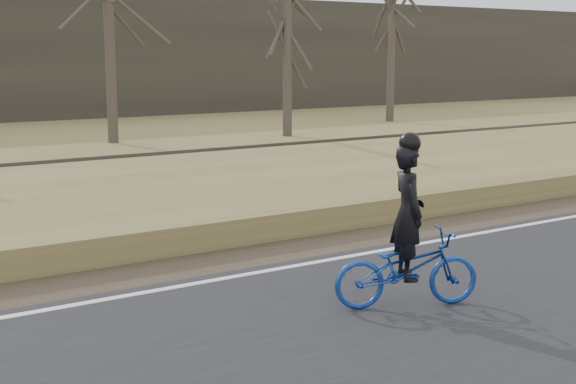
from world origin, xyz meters
TOP-DOWN VIEW (x-y plane):
  - cyclist at (4.91, -2.08)m, footprint 1.89×1.27m
  - bare_tree_center at (9.00, 17.60)m, footprint 0.36×0.36m
  - bare_tree_right at (15.35, 16.11)m, footprint 0.36×0.36m
  - bare_tree_far_right at (23.00, 19.02)m, footprint 0.36×0.36m

SIDE VIEW (x-z plane):
  - cyclist at x=4.91m, z-range -0.33..1.79m
  - bare_tree_right at x=15.35m, z-range 0.00..6.76m
  - bare_tree_far_right at x=23.00m, z-range 0.00..8.27m
  - bare_tree_center at x=9.00m, z-range 0.00..9.14m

